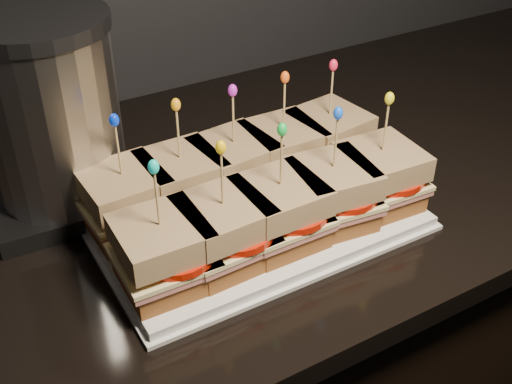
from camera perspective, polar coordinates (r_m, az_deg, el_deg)
cabinet at (r=1.37m, az=6.64°, el=-13.58°), size 2.14×0.65×0.90m
granite_slab at (r=1.07m, az=8.30°, el=3.46°), size 2.18×0.69×0.03m
platter at (r=0.86m, az=0.00°, el=-2.51°), size 0.41×0.25×0.02m
platter_rim at (r=0.87m, az=0.00°, el=-2.83°), size 0.42×0.27×0.01m
sandwich_0_bread_bot at (r=0.84m, az=-11.29°, el=-2.41°), size 0.10×0.10×0.03m
sandwich_0_ham at (r=0.83m, az=-11.42°, el=-1.46°), size 0.11×0.11×0.01m
sandwich_0_cheese at (r=0.83m, az=-11.48°, el=-1.07°), size 0.11×0.11×0.01m
sandwich_0_tomato at (r=0.82m, az=-10.61°, el=-0.61°), size 0.10×0.10×0.01m
sandwich_0_bread_top at (r=0.81m, az=-11.70°, el=0.57°), size 0.10×0.10×0.03m
sandwich_0_pick at (r=0.79m, az=-12.10°, el=3.39°), size 0.00×0.00×0.09m
sandwich_0_frill at (r=0.77m, az=-12.50°, el=6.26°), size 0.01×0.01×0.02m
sandwich_1_bread_bot at (r=0.86m, az=-6.46°, el=-0.87°), size 0.10×0.10×0.03m
sandwich_1_ham at (r=0.85m, az=-6.54°, el=0.08°), size 0.11×0.10×0.01m
sandwich_1_cheese at (r=0.85m, az=-6.57°, el=0.47°), size 0.11×0.11×0.01m
sandwich_1_tomato at (r=0.85m, az=-5.69°, el=0.92°), size 0.10×0.10×0.01m
sandwich_1_bread_top at (r=0.83m, az=-6.69°, el=2.10°), size 0.10×0.10×0.03m
sandwich_1_pick at (r=0.81m, az=-6.91°, el=4.88°), size 0.00×0.00×0.09m
sandwich_1_frill at (r=0.79m, az=-7.14°, el=7.72°), size 0.01×0.01×0.02m
sandwich_2_bread_bot at (r=0.89m, az=-1.90°, el=0.60°), size 0.11×0.11×0.03m
sandwich_2_ham at (r=0.88m, az=-1.92°, el=1.54°), size 0.12×0.11×0.01m
sandwich_2_cheese at (r=0.88m, az=-1.93°, el=1.92°), size 0.12×0.11×0.01m
sandwich_2_tomato at (r=0.87m, az=-1.06°, el=2.36°), size 0.10×0.10×0.01m
sandwich_2_bread_top at (r=0.86m, az=-1.97°, el=3.52°), size 0.11×0.11×0.03m
sandwich_2_pick at (r=0.84m, az=-2.03°, el=6.25°), size 0.00×0.00×0.09m
sandwich_2_frill at (r=0.82m, az=-2.09°, el=9.02°), size 0.01×0.01×0.02m
sandwich_3_bread_bot at (r=0.92m, az=2.36°, el=1.97°), size 0.10×0.10×0.03m
sandwich_3_ham at (r=0.92m, az=2.39°, el=2.88°), size 0.11×0.10×0.01m
sandwich_3_cheese at (r=0.91m, az=2.40°, el=3.26°), size 0.11×0.11×0.01m
sandwich_3_tomato at (r=0.91m, az=3.25°, el=3.69°), size 0.10×0.10×0.01m
sandwich_3_bread_top at (r=0.90m, az=2.44°, el=4.82°), size 0.10×0.10×0.03m
sandwich_3_pick at (r=0.88m, az=2.52°, el=7.47°), size 0.00×0.00×0.09m
sandwich_3_frill at (r=0.86m, az=2.59°, el=10.16°), size 0.01×0.01×0.02m
sandwich_4_bread_bot at (r=0.96m, az=6.31°, el=3.22°), size 0.11×0.11×0.03m
sandwich_4_ham at (r=0.95m, az=6.38°, el=4.11°), size 0.12×0.11×0.01m
sandwich_4_cheese at (r=0.95m, az=6.40°, el=4.48°), size 0.12×0.12×0.01m
sandwich_4_tomato at (r=0.95m, az=7.23°, el=4.89°), size 0.10×0.10×0.01m
sandwich_4_bread_top at (r=0.94m, az=6.51°, el=5.99°), size 0.11×0.11×0.03m
sandwich_4_pick at (r=0.92m, az=6.71°, el=8.56°), size 0.00×0.00×0.09m
sandwich_4_frill at (r=0.90m, az=6.90°, el=11.14°), size 0.01×0.01×0.02m
sandwich_5_bread_bot at (r=0.76m, az=-8.10°, el=-7.08°), size 0.10×0.10×0.03m
sandwich_5_ham at (r=0.74m, az=-8.21°, el=-6.08°), size 0.11×0.10×0.01m
sandwich_5_cheese at (r=0.74m, az=-8.26°, el=-5.67°), size 0.11×0.11×0.01m
sandwich_5_tomato at (r=0.73m, az=-7.26°, el=-5.19°), size 0.10×0.10×0.01m
sandwich_5_bread_top at (r=0.72m, az=-8.44°, el=-3.93°), size 0.10×0.10×0.03m
sandwich_5_pick at (r=0.69m, az=-8.76°, el=-0.91°), size 0.00×0.00×0.09m
sandwich_5_frill at (r=0.67m, az=-9.10°, el=2.23°), size 0.01×0.01×0.02m
sandwich_6_bread_bot at (r=0.78m, az=-2.81°, el=-5.20°), size 0.10×0.10×0.03m
sandwich_6_ham at (r=0.77m, az=-2.85°, el=-4.21°), size 0.11×0.11×0.01m
sandwich_6_cheese at (r=0.76m, az=-2.86°, el=-3.80°), size 0.11×0.11×0.01m
sandwich_6_tomato at (r=0.76m, az=-1.87°, el=-3.32°), size 0.10×0.10×0.01m
sandwich_6_bread_top at (r=0.75m, az=-2.93°, el=-2.08°), size 0.10×0.10×0.03m
sandwich_6_pick at (r=0.72m, az=-3.03°, el=0.91°), size 0.00×0.00×0.09m
sandwich_6_frill at (r=0.70m, az=-3.15°, el=3.99°), size 0.01×0.01×0.02m
sandwich_7_bread_bot at (r=0.81m, az=2.10°, el=-3.42°), size 0.10×0.10×0.03m
sandwich_7_ham at (r=0.80m, az=2.12°, el=-2.44°), size 0.11×0.10×0.01m
sandwich_7_cheese at (r=0.79m, az=2.13°, el=-2.04°), size 0.11×0.10×0.01m
sandwich_7_tomato at (r=0.79m, az=3.11°, el=-1.56°), size 0.10×0.10×0.01m
sandwich_7_bread_top at (r=0.78m, az=2.18°, el=-0.34°), size 0.10×0.10×0.03m
sandwich_7_pick at (r=0.75m, az=2.26°, el=2.58°), size 0.00×0.00×0.09m
sandwich_7_frill at (r=0.73m, az=2.34°, el=5.57°), size 0.01×0.01×0.02m
sandwich_8_bread_bot at (r=0.85m, az=6.60°, el=-1.75°), size 0.11×0.11×0.03m
sandwich_8_ham at (r=0.84m, az=6.68°, el=-0.79°), size 0.12×0.11×0.01m
sandwich_8_cheese at (r=0.83m, az=6.71°, el=-0.40°), size 0.12×0.12×0.01m
sandwich_8_tomato at (r=0.83m, az=7.66°, el=0.06°), size 0.10×0.10×0.01m
sandwich_8_bread_top at (r=0.82m, az=6.85°, el=1.25°), size 0.11×0.11×0.03m
sandwich_8_pick at (r=0.79m, az=7.08°, el=4.07°), size 0.00×0.00×0.09m
sandwich_8_frill at (r=0.77m, az=7.31°, el=6.96°), size 0.01×0.01×0.02m
sandwich_9_bread_bot at (r=0.89m, az=10.70°, el=-0.22°), size 0.10×0.10×0.03m
sandwich_9_ham at (r=0.88m, az=10.82°, el=0.71°), size 0.11×0.11×0.01m
sandwich_9_cheese at (r=0.87m, az=10.87°, el=1.09°), size 0.11×0.11×0.01m
sandwich_9_tomato at (r=0.87m, az=11.78°, el=1.53°), size 0.10×0.10×0.01m
sandwich_9_bread_top at (r=0.86m, az=11.08°, el=2.68°), size 0.10×0.10×0.03m
sandwich_9_pick at (r=0.84m, az=11.43°, el=5.40°), size 0.00×0.00×0.09m
sandwich_9_frill at (r=0.82m, az=11.79°, el=8.15°), size 0.01×0.01×0.02m
appliance_base at (r=0.94m, az=-16.40°, el=-0.27°), size 0.22×0.19×0.03m
appliance_body at (r=0.88m, az=-17.74°, el=6.57°), size 0.18×0.18×0.23m
appliance_lid at (r=0.83m, az=-19.25°, el=14.05°), size 0.18×0.18×0.02m
appliance at (r=0.88m, az=-17.69°, el=6.31°), size 0.21×0.18×0.27m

